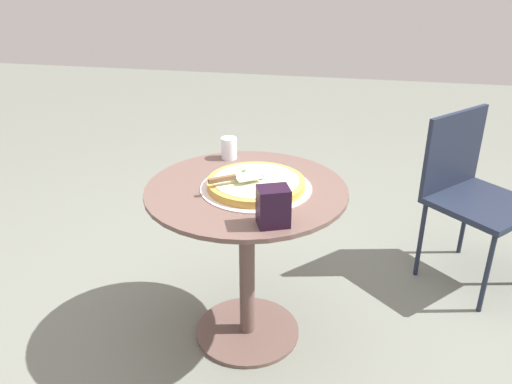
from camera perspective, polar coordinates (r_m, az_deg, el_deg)
ground_plane at (r=2.47m, az=-0.92°, el=-14.88°), size 10.00×10.00×0.00m
patio_table at (r=2.18m, az=-1.01°, el=-4.64°), size 0.80×0.80×0.72m
pizza_on_tray at (r=2.07m, az=-0.00°, el=0.88°), size 0.44×0.44×0.05m
pizza_server at (r=2.02m, az=-2.37°, el=1.55°), size 0.20×0.16×0.02m
drinking_cup at (r=2.35m, az=-2.94°, el=4.75°), size 0.07×0.07×0.10m
napkin_dispenser at (r=1.78m, az=1.88°, el=-1.58°), size 0.13×0.12×0.14m
patio_chair_far at (r=2.81m, az=22.20°, el=0.54°), size 0.62×0.62×0.86m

